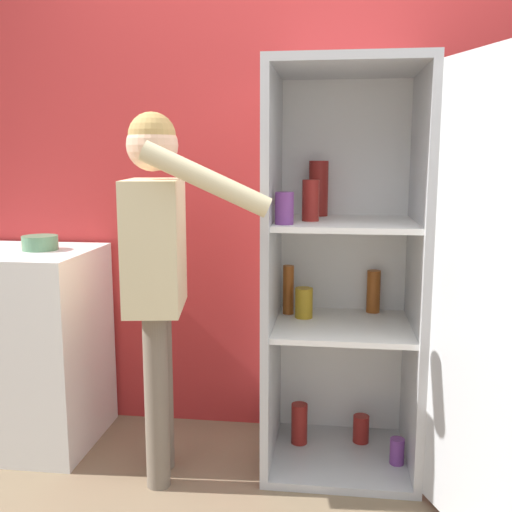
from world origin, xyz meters
TOP-DOWN VIEW (x-y plane):
  - wall_back at (0.00, 0.98)m, footprint 7.00×0.06m
  - refrigerator at (0.32, 0.54)m, footprint 0.95×1.22m
  - person at (-0.55, 0.39)m, footprint 0.64×0.51m
  - counter at (-1.31, 0.64)m, footprint 0.71×0.59m
  - bowl at (-1.20, 0.66)m, footprint 0.16×0.16m

SIDE VIEW (x-z plane):
  - counter at x=-1.31m, z-range 0.00..0.94m
  - refrigerator at x=0.32m, z-range -0.01..1.75m
  - bowl at x=-1.20m, z-range 0.94..1.01m
  - person at x=-0.55m, z-range 0.21..1.76m
  - wall_back at x=0.00m, z-range 0.00..2.55m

